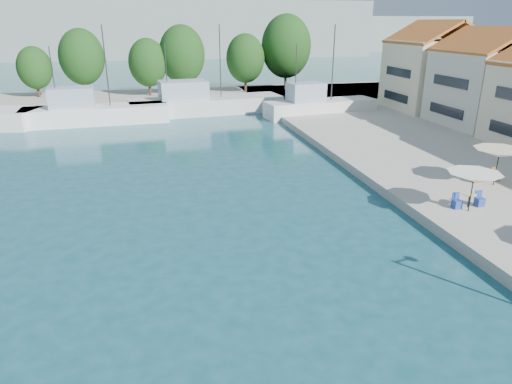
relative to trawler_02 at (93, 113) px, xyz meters
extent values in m
cube|color=#B0AA9F|center=(5.40, 13.16, -0.77)|extent=(90.00, 16.00, 0.60)
cube|color=gray|center=(-16.60, 106.16, 6.93)|extent=(180.00, 40.00, 16.00)
cube|color=gray|center=(53.40, 126.16, 4.93)|extent=(140.00, 40.00, 12.00)
cube|color=beige|center=(37.40, -11.84, 3.03)|extent=(8.00, 8.50, 7.00)
pyramid|color=#C76D2C|center=(37.40, -11.84, 8.33)|extent=(8.40, 8.80, 1.80)
cube|color=beige|center=(37.40, -2.84, 3.28)|extent=(8.60, 8.50, 7.50)
pyramid|color=#C76D2C|center=(37.40, -2.84, 8.83)|extent=(9.00, 8.80, 1.80)
cube|color=white|center=(0.38, 0.02, -0.37)|extent=(14.84, 4.72, 2.20)
cube|color=#98A7BC|center=(-1.81, -0.11, 1.73)|extent=(4.57, 3.20, 2.00)
cylinder|color=#2D2D2D|center=(1.84, 0.12, 4.73)|extent=(0.12, 0.12, 8.00)
cylinder|color=#2D2D2D|center=(-3.27, -0.21, 3.73)|extent=(0.10, 0.10, 6.00)
cube|color=silver|center=(12.33, 3.22, -0.37)|extent=(18.03, 6.41, 2.20)
cube|color=#98A7BC|center=(9.70, 2.94, 1.73)|extent=(5.63, 4.06, 2.00)
cylinder|color=#2D2D2D|center=(14.09, 3.40, 4.73)|extent=(0.12, 0.12, 8.00)
cylinder|color=#2D2D2D|center=(7.94, 2.76, 3.73)|extent=(0.10, 0.10, 6.00)
cube|color=silver|center=(24.63, -1.55, -0.37)|extent=(13.06, 4.92, 2.20)
cube|color=#98A7BC|center=(22.73, -1.80, 1.73)|extent=(4.12, 3.02, 2.00)
cylinder|color=#2D2D2D|center=(25.89, -1.39, 4.73)|extent=(0.12, 0.12, 8.00)
cylinder|color=#2D2D2D|center=(21.47, -1.96, 3.73)|extent=(0.10, 0.10, 6.00)
cylinder|color=#3F2B19|center=(-8.52, 16.50, 0.98)|extent=(0.36, 0.36, 2.90)
ellipsoid|color=#1B3D13|center=(-8.52, 16.50, 3.31)|extent=(4.41, 4.41, 5.52)
cylinder|color=#3F2B19|center=(-2.55, 16.87, 1.47)|extent=(0.36, 0.36, 3.88)
ellipsoid|color=#1B3D13|center=(-2.55, 16.87, 4.57)|extent=(5.89, 5.89, 7.37)
cylinder|color=#3F2B19|center=(6.01, 14.61, 1.20)|extent=(0.36, 0.36, 3.33)
ellipsoid|color=#1B3D13|center=(6.01, 14.61, 3.86)|extent=(5.06, 5.06, 6.33)
cylinder|color=#3F2B19|center=(10.64, 15.06, 1.57)|extent=(0.36, 0.36, 4.08)
ellipsoid|color=#1B3D13|center=(10.64, 15.06, 4.83)|extent=(6.20, 6.20, 7.75)
cylinder|color=#3F2B19|center=(19.43, 15.18, 1.31)|extent=(0.36, 0.36, 3.55)
ellipsoid|color=#1B3D13|center=(19.43, 15.18, 4.15)|extent=(5.40, 5.40, 6.75)
cylinder|color=#3F2B19|center=(25.68, 16.20, 1.88)|extent=(0.36, 0.36, 4.71)
ellipsoid|color=#1B3D13|center=(25.68, 16.20, 5.65)|extent=(7.16, 7.16, 8.95)
cylinder|color=black|center=(22.01, -30.83, 0.60)|extent=(0.06, 0.06, 2.15)
cone|color=white|center=(22.01, -30.83, 1.43)|extent=(2.78, 2.78, 0.50)
cylinder|color=black|center=(26.21, -27.54, 0.68)|extent=(0.06, 0.06, 2.29)
cone|color=beige|center=(26.21, -27.54, 1.57)|extent=(3.03, 3.03, 0.50)
cylinder|color=black|center=(22.35, -30.33, -0.10)|extent=(0.06, 0.06, 0.74)
cylinder|color=#CAB894|center=(22.35, -30.33, 0.27)|extent=(0.70, 0.70, 0.04)
cube|color=#254094|center=(23.05, -30.33, -0.24)|extent=(0.42, 0.42, 0.46)
cube|color=#254094|center=(21.65, -30.33, -0.24)|extent=(0.42, 0.42, 0.46)
cylinder|color=black|center=(26.16, -26.81, -0.10)|extent=(0.06, 0.06, 0.74)
cylinder|color=#CAB894|center=(26.16, -26.81, 0.27)|extent=(0.70, 0.70, 0.04)
cube|color=brown|center=(26.86, -26.81, -0.24)|extent=(0.42, 0.42, 0.46)
cube|color=brown|center=(25.46, -26.81, -0.24)|extent=(0.42, 0.42, 0.46)
camera|label=1|loc=(6.07, -50.05, 8.93)|focal=32.00mm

